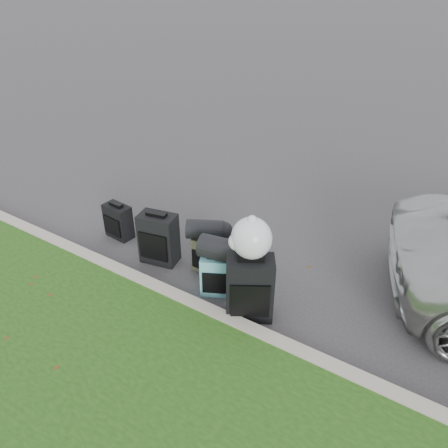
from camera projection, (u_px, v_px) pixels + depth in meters
The scene contains 12 objects.
ground at pixel (222, 265), 6.28m from camera, with size 120.00×120.00×0.00m, color #383535.
curb at pixel (179, 300), 5.52m from camera, with size 120.00×0.18×0.15m, color #9E937F.
suitcase_small_black at pixel (118, 221), 6.79m from camera, with size 0.44×0.24×0.54m, color black.
suitcase_large_black_left at pixel (159, 238), 6.18m from camera, with size 0.52×0.31×0.75m, color black.
suitcase_olive at pixel (207, 255), 6.05m from camera, with size 0.37×0.23×0.51m, color #373624.
suitcase_teal at pixel (216, 275), 5.62m from camera, with size 0.39×0.23×0.55m, color teal.
suitcase_large_black_right at pixel (250, 288), 5.18m from camera, with size 0.56×0.33×0.83m, color black.
tote_green at pixel (215, 233), 6.72m from camera, with size 0.26×0.21×0.29m, color #176B34.
tote_navy at pixel (164, 228), 6.88m from camera, with size 0.26×0.20×0.28m, color navy.
duffel_left at pixel (205, 230), 5.88m from camera, with size 0.27×0.27×0.50m, color black.
duffel_right at pixel (221, 249), 5.37m from camera, with size 0.30×0.30×0.54m, color black.
trash_bag at pixel (251, 238), 4.91m from camera, with size 0.48×0.48×0.48m, color white.
Camera 1 is at (2.76, -4.24, 3.76)m, focal length 35.00 mm.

